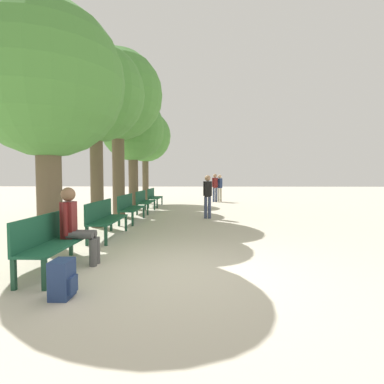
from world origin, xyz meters
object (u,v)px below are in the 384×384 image
(tree_row_1, at_px, (95,94))
(backpack, at_px, (63,279))
(pedestrian_near, at_px, (220,186))
(pedestrian_mid, at_px, (208,194))
(bench_row_0, at_px, (54,237))
(tree_row_0, at_px, (47,82))
(tree_row_3, at_px, (133,130))
(bench_row_2, at_px, (129,206))
(pedestrian_far, at_px, (215,186))
(bench_row_3, at_px, (144,200))
(bench_row_4, at_px, (154,196))
(person_seated, at_px, (76,224))
(bench_row_1, at_px, (105,216))
(tree_row_4, at_px, (145,137))
(tree_row_2, at_px, (118,96))

(tree_row_1, xyz_separation_m, backpack, (1.39, -5.27, -3.74))
(pedestrian_near, height_order, pedestrian_mid, pedestrian_near)
(bench_row_0, bearing_deg, tree_row_0, 118.94)
(backpack, bearing_deg, tree_row_3, 97.79)
(bench_row_2, distance_m, pedestrian_far, 8.62)
(bench_row_2, distance_m, bench_row_3, 2.60)
(bench_row_0, height_order, bench_row_4, same)
(bench_row_4, xyz_separation_m, backpack, (0.67, -11.54, -0.30))
(bench_row_4, relative_size, tree_row_0, 0.37)
(tree_row_1, relative_size, pedestrian_near, 3.33)
(bench_row_2, height_order, tree_row_1, tree_row_1)
(bench_row_0, distance_m, tree_row_0, 3.27)
(backpack, relative_size, pedestrian_mid, 0.31)
(pedestrian_far, bearing_deg, tree_row_3, -133.98)
(backpack, bearing_deg, tree_row_0, 119.81)
(tree_row_0, height_order, tree_row_1, tree_row_1)
(bench_row_3, xyz_separation_m, pedestrian_near, (3.56, 5.56, 0.41))
(person_seated, bearing_deg, backpack, -73.41)
(bench_row_1, distance_m, backpack, 3.80)
(backpack, bearing_deg, pedestrian_near, 78.73)
(tree_row_0, bearing_deg, pedestrian_far, 71.43)
(person_seated, bearing_deg, bench_row_2, 92.89)
(tree_row_0, bearing_deg, person_seated, -46.25)
(tree_row_4, relative_size, pedestrian_mid, 3.32)
(pedestrian_mid, bearing_deg, pedestrian_far, 85.13)
(tree_row_1, bearing_deg, bench_row_4, 83.43)
(pedestrian_mid, bearing_deg, bench_row_4, 121.69)
(bench_row_2, bearing_deg, pedestrian_near, 66.44)
(bench_row_3, distance_m, tree_row_2, 4.27)
(bench_row_1, height_order, tree_row_1, tree_row_1)
(tree_row_2, distance_m, pedestrian_far, 8.53)
(tree_row_3, bearing_deg, pedestrian_mid, -41.01)
(tree_row_4, bearing_deg, bench_row_2, -84.02)
(bench_row_3, bearing_deg, bench_row_4, 90.00)
(tree_row_2, xyz_separation_m, pedestrian_far, (3.99, 6.64, -3.58))
(tree_row_2, xyz_separation_m, pedestrian_mid, (3.38, -0.44, -3.64))
(pedestrian_mid, bearing_deg, bench_row_0, -113.60)
(pedestrian_far, bearing_deg, bench_row_2, -112.29)
(tree_row_3, bearing_deg, backpack, -82.21)
(tree_row_0, xyz_separation_m, tree_row_2, (0.00, 5.23, 1.10))
(bench_row_2, bearing_deg, bench_row_1, -90.00)
(bench_row_0, xyz_separation_m, bench_row_1, (0.00, 2.60, 0.00))
(bench_row_1, xyz_separation_m, person_seated, (0.25, -2.31, 0.18))
(person_seated, bearing_deg, bench_row_1, 96.14)
(tree_row_0, bearing_deg, bench_row_4, 85.47)
(person_seated, bearing_deg, bench_row_0, -130.50)
(pedestrian_far, bearing_deg, pedestrian_mid, -94.87)
(tree_row_3, relative_size, backpack, 10.64)
(bench_row_4, height_order, pedestrian_far, pedestrian_far)
(pedestrian_far, bearing_deg, person_seated, -103.18)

